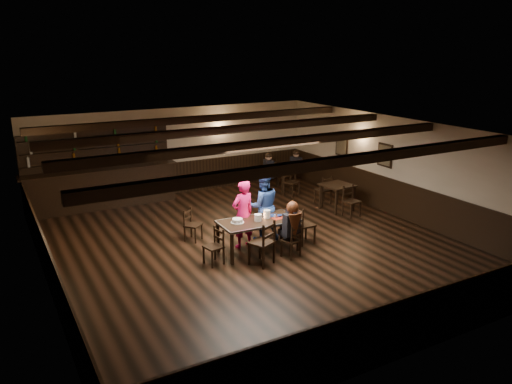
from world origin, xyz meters
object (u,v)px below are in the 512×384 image
dining_table (258,223)px  bar_counter (101,182)px  woman_pink (243,214)px  man_blue (263,206)px  chair_near_right (293,238)px  chair_near_left (265,240)px  cake (237,221)px

dining_table → bar_counter: size_ratio=0.41×
dining_table → bar_counter: bar_counter is taller
woman_pink → man_blue: bearing=-173.0°
chair_near_right → woman_pink: (-0.67, 1.10, 0.35)m
chair_near_left → woman_pink: size_ratio=0.61×
dining_table → man_blue: bearing=52.5°
man_blue → cake: (-0.95, -0.52, -0.05)m
dining_table → chair_near_right: 0.88m
bar_counter → cake: bearing=-69.9°
chair_near_right → bar_counter: 6.46m
cake → chair_near_right: bearing=-37.6°
woman_pink → bar_counter: (-2.16, 4.70, -0.08)m
cake → chair_near_left: bearing=-73.1°
dining_table → man_blue: 0.78m
dining_table → woman_pink: (-0.17, 0.42, 0.12)m
chair_near_left → bar_counter: 6.20m
dining_table → cake: (-0.48, 0.08, 0.11)m
woman_pink → bar_counter: bar_counter is taller
woman_pink → man_blue: man_blue is taller
man_blue → woman_pink: bearing=30.6°
cake → bar_counter: 5.36m
chair_near_right → cake: 1.29m
chair_near_right → cake: cake is taller
bar_counter → chair_near_right: bearing=-63.9°
man_blue → cake: size_ratio=5.75×
chair_near_left → cake: bearing=106.9°
man_blue → bar_counter: (-2.80, 4.51, -0.12)m
man_blue → cake: man_blue is taller
woman_pink → bar_counter: 5.17m
bar_counter → dining_table: bearing=-65.5°
chair_near_right → man_blue: size_ratio=0.46×
man_blue → bar_counter: size_ratio=0.39×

